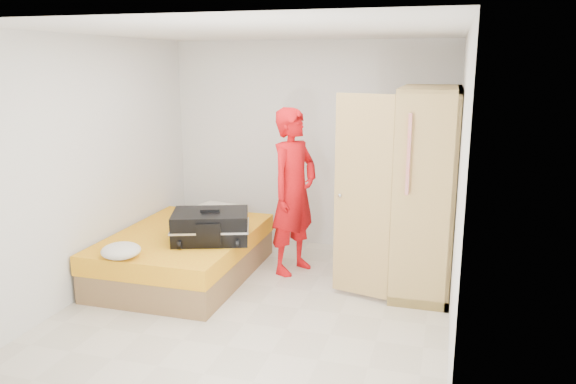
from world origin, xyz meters
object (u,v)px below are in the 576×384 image
(person, at_px, (294,192))
(round_cushion, at_px, (121,251))
(suitcase, at_px, (211,226))
(bed, at_px, (185,254))
(wardrobe, at_px, (421,196))

(person, height_order, round_cushion, person)
(person, relative_size, suitcase, 1.97)
(round_cushion, bearing_deg, person, 46.47)
(bed, height_order, person, person)
(bed, xyz_separation_m, wardrobe, (2.50, 0.39, 0.75))
(person, distance_m, suitcase, 1.02)
(suitcase, bearing_deg, round_cushion, -149.14)
(bed, distance_m, round_cushion, 0.98)
(person, xyz_separation_m, round_cushion, (-1.33, -1.40, -0.36))
(bed, distance_m, wardrobe, 2.64)
(bed, height_order, suitcase, suitcase)
(round_cushion, bearing_deg, wardrobe, 25.38)
(wardrobe, distance_m, suitcase, 2.20)
(suitcase, bearing_deg, bed, 138.03)
(wardrobe, relative_size, person, 1.13)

